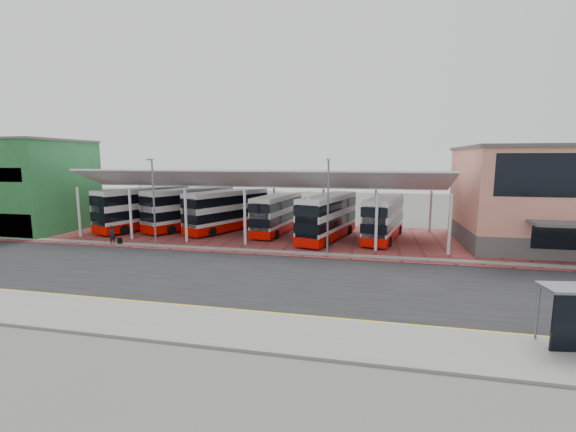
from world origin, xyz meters
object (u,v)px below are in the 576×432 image
(terminal, at_px, (569,197))
(bus_2, at_px, (228,211))
(bus_4, at_px, (328,217))
(bus_1, at_px, (190,209))
(bus_0, at_px, (144,208))
(bus_5, at_px, (384,218))
(bus_3, at_px, (277,214))
(pedestrian, at_px, (112,235))

(terminal, relative_size, bus_2, 1.67)
(bus_4, bearing_deg, bus_1, -174.99)
(bus_0, relative_size, bus_5, 1.10)
(bus_2, distance_m, bus_5, 17.06)
(bus_3, bearing_deg, bus_5, 1.81)
(bus_0, distance_m, bus_1, 5.29)
(bus_0, bearing_deg, terminal, 19.53)
(pedestrian, bearing_deg, terminal, -61.49)
(bus_1, relative_size, pedestrian, 6.31)
(bus_0, relative_size, pedestrian, 6.53)
(terminal, distance_m, pedestrian, 42.25)
(bus_4, bearing_deg, bus_0, -169.74)
(bus_4, height_order, bus_5, bus_4)
(bus_0, relative_size, bus_2, 1.06)
(bus_0, height_order, bus_3, bus_0)
(terminal, distance_m, bus_4, 21.87)
(bus_4, bearing_deg, terminal, 17.60)
(bus_5, bearing_deg, bus_0, -168.84)
(bus_0, height_order, bus_5, bus_0)
(bus_0, height_order, bus_4, bus_0)
(bus_2, bearing_deg, bus_4, 12.91)
(bus_1, xyz_separation_m, bus_3, (10.46, -0.27, -0.25))
(bus_3, bearing_deg, pedestrian, -139.64)
(terminal, bearing_deg, bus_0, 179.73)
(bus_4, relative_size, bus_5, 1.04)
(terminal, xyz_separation_m, bus_3, (-27.47, 1.08, -2.54))
(terminal, xyz_separation_m, bus_5, (-16.20, -0.01, -2.48))
(bus_5, bearing_deg, bus_1, -171.97)
(bus_4, bearing_deg, bus_2, -177.17)
(bus_4, bearing_deg, pedestrian, -147.07)
(bus_1, bearing_deg, bus_3, 24.32)
(terminal, bearing_deg, bus_2, 178.20)
(terminal, relative_size, bus_4, 1.66)
(bus_1, height_order, bus_5, bus_1)
(bus_0, relative_size, bus_3, 1.14)
(bus_0, height_order, pedestrian, bus_0)
(bus_0, distance_m, bus_5, 26.89)
(bus_0, distance_m, bus_2, 9.90)
(bus_1, height_order, bus_3, bus_1)
(bus_4, bearing_deg, bus_3, 171.97)
(bus_1, relative_size, bus_2, 1.02)
(bus_3, bearing_deg, terminal, 5.08)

